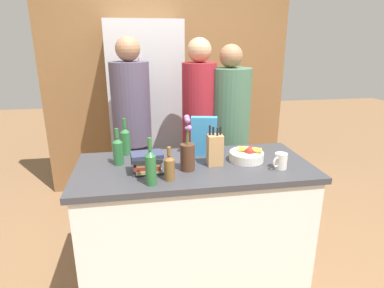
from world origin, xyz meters
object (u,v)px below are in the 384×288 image
object	(u,v)px
person_at_sink	(132,127)
bottle_wine	(169,167)
fruit_bowl	(247,155)
coffee_mug	(281,161)
person_in_blue	(199,125)
bottle_oil	(118,150)
refrigerator	(147,116)
cereal_box	(204,136)
person_in_red_tee	(228,130)
bottle_vinegar	(151,166)
bottle_water	(125,140)
flower_vase	(188,154)
knife_block	(215,150)
book_stack	(147,162)

from	to	relation	value
person_at_sink	bottle_wine	bearing A→B (deg)	-92.01
fruit_bowl	bottle_wine	world-z (taller)	bottle_wine
coffee_mug	person_in_blue	bearing A→B (deg)	113.13
bottle_oil	person_in_blue	world-z (taller)	person_in_blue
refrigerator	coffee_mug	distance (m)	1.77
cereal_box	person_in_red_tee	size ratio (longest dim) A/B	0.17
coffee_mug	cereal_box	bearing A→B (deg)	142.24
bottle_vinegar	bottle_water	xyz separation A→B (m)	(-0.16, 0.56, -0.00)
bottle_vinegar	person_at_sink	size ratio (longest dim) A/B	0.16
bottle_water	person_in_red_tee	xyz separation A→B (m)	(0.91, 0.42, -0.08)
bottle_water	person_in_blue	xyz separation A→B (m)	(0.63, 0.43, -0.03)
refrigerator	flower_vase	xyz separation A→B (m)	(0.21, -1.49, 0.07)
bottle_wine	bottle_oil	bearing A→B (deg)	135.26
coffee_mug	bottle_vinegar	xyz separation A→B (m)	(-0.85, -0.10, 0.06)
refrigerator	fruit_bowl	distance (m)	1.53
coffee_mug	person_in_blue	xyz separation A→B (m)	(-0.38, 0.89, 0.03)
knife_block	bottle_vinegar	size ratio (longest dim) A/B	0.96
flower_vase	person_at_sink	distance (m)	0.95
cereal_box	person_at_sink	world-z (taller)	person_at_sink
book_stack	person_in_red_tee	world-z (taller)	person_in_red_tee
coffee_mug	person_in_red_tee	xyz separation A→B (m)	(-0.11, 0.88, -0.02)
refrigerator	bottle_vinegar	distance (m)	1.67
fruit_bowl	flower_vase	xyz separation A→B (m)	(-0.44, -0.10, 0.07)
bottle_vinegar	person_in_red_tee	bearing A→B (deg)	52.63
person_in_blue	bottle_oil	bearing A→B (deg)	-151.38
knife_block	bottle_oil	distance (m)	0.66
person_in_red_tee	person_at_sink	bearing A→B (deg)	-160.23
fruit_bowl	book_stack	distance (m)	0.71
bottle_oil	person_in_red_tee	distance (m)	1.14
bottle_oil	knife_block	bearing A→B (deg)	-10.17
fruit_bowl	bottle_vinegar	world-z (taller)	bottle_vinegar
fruit_bowl	book_stack	xyz separation A→B (m)	(-0.70, -0.10, 0.03)
knife_block	bottle_water	distance (m)	0.68
coffee_mug	person_in_blue	distance (m)	0.97
refrigerator	fruit_bowl	world-z (taller)	refrigerator
person_in_blue	person_in_red_tee	bearing A→B (deg)	-16.44
bottle_wine	person_in_blue	world-z (taller)	person_in_blue
coffee_mug	bottle_water	world-z (taller)	bottle_water
cereal_box	person_at_sink	xyz separation A→B (m)	(-0.52, 0.61, -0.07)
bottle_oil	fruit_bowl	bearing A→B (deg)	-4.85
coffee_mug	book_stack	bearing A→B (deg)	174.56
cereal_box	bottle_vinegar	xyz separation A→B (m)	(-0.41, -0.45, -0.03)
fruit_bowl	person_at_sink	size ratio (longest dim) A/B	0.14
person_in_blue	person_in_red_tee	world-z (taller)	person_in_blue
knife_block	coffee_mug	bearing A→B (deg)	-19.04
coffee_mug	person_at_sink	world-z (taller)	person_at_sink
book_stack	person_in_blue	size ratio (longest dim) A/B	0.12
coffee_mug	person_in_red_tee	size ratio (longest dim) A/B	0.07
bottle_water	person_at_sink	world-z (taller)	person_at_sink
book_stack	person_in_red_tee	xyz separation A→B (m)	(0.76, 0.79, -0.04)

